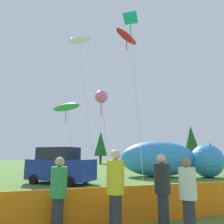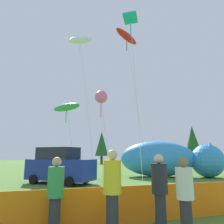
{
  "view_description": "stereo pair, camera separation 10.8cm",
  "coord_description": "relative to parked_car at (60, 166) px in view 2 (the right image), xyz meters",
  "views": [
    {
      "loc": [
        -1.48,
        -10.18,
        1.78
      ],
      "look_at": [
        -0.3,
        4.74,
        4.68
      ],
      "focal_mm": 35.0,
      "sensor_mm": 36.0,
      "label": 1
    },
    {
      "loc": [
        -1.37,
        -10.19,
        1.78
      ],
      "look_at": [
        -0.3,
        4.74,
        4.68
      ],
      "focal_mm": 35.0,
      "sensor_mm": 36.0,
      "label": 2
    }
  ],
  "objects": [
    {
      "name": "spectator_in_blue_shirt",
      "position": [
        2.61,
        -8.96,
        -0.03
      ],
      "size": [
        0.41,
        0.41,
        1.88
      ],
      "color": "#2D2D38",
      "rests_on": "ground"
    },
    {
      "name": "folding_chair",
      "position": [
        6.23,
        -4.32,
        -0.5
      ],
      "size": [
        0.72,
        0.72,
        0.96
      ],
      "rotation": [
        0.0,
        0.0,
        -2.7
      ],
      "color": "black",
      "rests_on": "ground"
    },
    {
      "name": "safety_fence",
      "position": [
        2.84,
        -8.16,
        -0.59
      ],
      "size": [
        6.75,
        1.6,
        1.04
      ],
      "rotation": [
        0.0,
        0.0,
        0.23
      ],
      "color": "orange",
      "rests_on": "ground"
    },
    {
      "name": "inflatable_cat",
      "position": [
        8.08,
        3.51,
        0.25
      ],
      "size": [
        8.26,
        4.37,
        2.84
      ],
      "rotation": [
        0.0,
        0.0,
        -0.25
      ],
      "color": "#338CD8",
      "rests_on": "ground"
    },
    {
      "name": "kite_red_lizard",
      "position": [
        4.71,
        2.87,
        10.6
      ],
      "size": [
        2.85,
        1.98,
        12.29
      ],
      "color": "silver",
      "rests_on": "ground"
    },
    {
      "name": "spectator_in_green_shirt",
      "position": [
        4.17,
        -9.26,
        -0.13
      ],
      "size": [
        0.37,
        0.37,
        1.71
      ],
      "color": "#2D2D38",
      "rests_on": "ground"
    },
    {
      "name": "kite_white_ghost",
      "position": [
        0.7,
        3.52,
        10.46
      ],
      "size": [
        2.64,
        1.64,
        11.9
      ],
      "color": "silver",
      "rests_on": "ground"
    },
    {
      "name": "ground_plane",
      "position": [
        3.6,
        -3.94,
        -1.06
      ],
      "size": [
        120.0,
        120.0,
        0.0
      ],
      "primitive_type": "plane",
      "color": "#4C752D"
    },
    {
      "name": "kite_teal_diamond",
      "position": [
        4.41,
        -1.11,
        9.44
      ],
      "size": [
        1.14,
        1.14,
        10.96
      ],
      "color": "silver",
      "rests_on": "ground"
    },
    {
      "name": "parked_car",
      "position": [
        0.0,
        0.0,
        0.0
      ],
      "size": [
        4.51,
        3.51,
        2.2
      ],
      "rotation": [
        0.0,
        0.0,
        -0.5
      ],
      "color": "navy",
      "rests_on": "ground"
    },
    {
      "name": "horizon_tree_west",
      "position": [
        20.46,
        26.23,
        3.34
      ],
      "size": [
        3.0,
        3.0,
        7.17
      ],
      "color": "brown",
      "rests_on": "ground"
    },
    {
      "name": "spectator_in_grey_shirt",
      "position": [
        3.77,
        -8.72,
        -0.09
      ],
      "size": [
        0.39,
        0.39,
        1.78
      ],
      "color": "#2D2D38",
      "rests_on": "ground"
    },
    {
      "name": "kite_green_fish",
      "position": [
        -0.27,
        3.75,
        4.52
      ],
      "size": [
        2.61,
        1.89,
        5.98
      ],
      "color": "silver",
      "rests_on": "ground"
    },
    {
      "name": "horizon_tree_east",
      "position": [
        3.3,
        28.7,
        2.73
      ],
      "size": [
        2.59,
        2.59,
        6.17
      ],
      "color": "brown",
      "rests_on": "ground"
    },
    {
      "name": "kite_pink_octopus",
      "position": [
        2.5,
        -0.84,
        4.24
      ],
      "size": [
        1.14,
        0.95,
        5.73
      ],
      "color": "silver",
      "rests_on": "ground"
    },
    {
      "name": "spectator_in_yellow_shirt",
      "position": [
        1.31,
        -8.83,
        -0.13
      ],
      "size": [
        0.37,
        0.37,
        1.71
      ],
      "color": "#2D2D38",
      "rests_on": "ground"
    }
  ]
}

